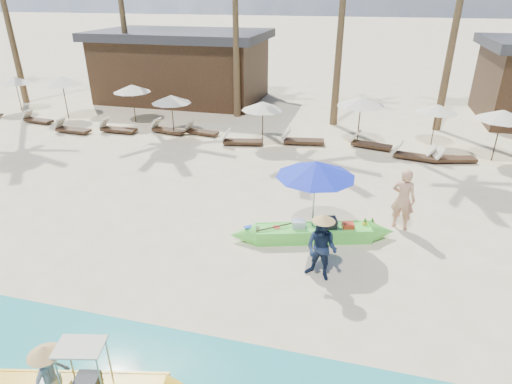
# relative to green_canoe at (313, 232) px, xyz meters

# --- Properties ---
(ground) EXTENTS (240.00, 240.00, 0.00)m
(ground) POSITION_rel_green_canoe_xyz_m (-2.66, -1.90, -0.23)
(ground) COLOR beige
(ground) RESTS_ON ground
(green_canoe) EXTENTS (5.21, 1.90, 0.68)m
(green_canoe) POSITION_rel_green_canoe_xyz_m (0.00, 0.00, 0.00)
(green_canoe) COLOR #57E044
(green_canoe) RESTS_ON ground
(tourist) EXTENTS (0.81, 0.67, 1.92)m
(tourist) POSITION_rel_green_canoe_xyz_m (2.47, 1.35, 0.73)
(tourist) COLOR tan
(tourist) RESTS_ON ground
(vendor_green) EXTENTS (0.97, 0.85, 1.68)m
(vendor_green) POSITION_rel_green_canoe_xyz_m (0.42, -1.78, 0.61)
(vendor_green) COLOR #16233E
(vendor_green) RESTS_ON ground
(vendor_yellow) EXTENTS (0.52, 0.74, 1.05)m
(vendor_yellow) POSITION_rel_green_canoe_xyz_m (-3.57, -6.61, 0.48)
(vendor_yellow) COLOR gray
(vendor_yellow) RESTS_ON ground
(blue_umbrella) EXTENTS (2.22, 2.22, 2.39)m
(blue_umbrella) POSITION_rel_green_canoe_xyz_m (-0.04, 0.13, 1.93)
(blue_umbrella) COLOR #99999E
(blue_umbrella) RESTS_ON ground
(resort_parasol_1) EXTENTS (1.93, 1.93, 1.98)m
(resort_parasol_1) POSITION_rel_green_canoe_xyz_m (-19.02, 10.35, 1.56)
(resort_parasol_1) COLOR #3A2317
(resort_parasol_1) RESTS_ON ground
(resort_parasol_2) EXTENTS (2.28, 2.28, 2.34)m
(resort_parasol_2) POSITION_rel_green_canoe_xyz_m (-15.21, 9.59, 1.89)
(resort_parasol_2) COLOR #3A2317
(resort_parasol_2) RESTS_ON ground
(lounger_2_left) EXTENTS (1.80, 0.74, 0.59)m
(lounger_2_left) POSITION_rel_green_canoe_xyz_m (-16.23, 8.29, -0.03)
(lounger_2_left) COLOR #3A2317
(lounger_2_left) RESTS_ON ground
(resort_parasol_3) EXTENTS (1.99, 1.99, 2.05)m
(resort_parasol_3) POSITION_rel_green_canoe_xyz_m (-11.07, 9.76, 1.62)
(resort_parasol_3) COLOR #3A2317
(resort_parasol_3) RESTS_ON ground
(lounger_3_left) EXTENTS (1.91, 0.69, 0.64)m
(lounger_3_left) POSITION_rel_green_canoe_xyz_m (-13.28, 7.19, -0.02)
(lounger_3_left) COLOR #3A2317
(lounger_3_left) RESTS_ON ground
(lounger_3_right) EXTENTS (1.91, 0.59, 0.65)m
(lounger_3_right) POSITION_rel_green_canoe_xyz_m (-11.07, 7.80, -0.01)
(lounger_3_right) COLOR #3A2317
(lounger_3_right) RESTS_ON ground
(resort_parasol_4) EXTENTS (1.94, 1.94, 2.00)m
(resort_parasol_4) POSITION_rel_green_canoe_xyz_m (-8.08, 8.19, 1.57)
(resort_parasol_4) COLOR #3A2317
(resort_parasol_4) RESTS_ON ground
(lounger_4_left) EXTENTS (1.93, 0.89, 0.63)m
(lounger_4_left) POSITION_rel_green_canoe_xyz_m (-8.54, 8.34, -0.02)
(lounger_4_left) COLOR #3A2317
(lounger_4_left) RESTS_ON ground
(lounger_4_right) EXTENTS (1.79, 0.79, 0.59)m
(lounger_4_right) POSITION_rel_green_canoe_xyz_m (-6.81, 8.56, -0.03)
(lounger_4_right) COLOR #3A2317
(lounger_4_right) RESTS_ON ground
(resort_parasol_5) EXTENTS (1.95, 1.95, 2.01)m
(resort_parasol_5) POSITION_rel_green_canoe_xyz_m (-3.45, 7.97, 1.58)
(resort_parasol_5) COLOR #3A2317
(resort_parasol_5) RESTS_ON ground
(lounger_5_left) EXTENTS (1.99, 0.95, 0.65)m
(lounger_5_left) POSITION_rel_green_canoe_xyz_m (-4.44, 7.54, -0.01)
(lounger_5_left) COLOR #3A2317
(lounger_5_left) RESTS_ON ground
(resort_parasol_6) EXTENTS (2.19, 2.19, 2.26)m
(resort_parasol_6) POSITION_rel_green_canoe_xyz_m (0.88, 9.10, 1.80)
(resort_parasol_6) COLOR #3A2317
(resort_parasol_6) RESTS_ON ground
(lounger_6_left) EXTENTS (2.05, 0.90, 0.67)m
(lounger_6_left) POSITION_rel_green_canoe_xyz_m (-1.69, 8.33, -0.00)
(lounger_6_left) COLOR #3A2317
(lounger_6_left) RESTS_ON ground
(lounger_6_right) EXTENTS (1.97, 1.02, 0.64)m
(lounger_6_right) POSITION_rel_green_canoe_xyz_m (1.41, 8.63, -0.01)
(lounger_6_right) COLOR #3A2317
(lounger_6_right) RESTS_ON ground
(resort_parasol_7) EXTENTS (1.86, 1.86, 1.91)m
(resort_parasol_7) POSITION_rel_green_canoe_xyz_m (4.26, 9.83, 1.50)
(resort_parasol_7) COLOR #3A2317
(resort_parasol_7) RESTS_ON ground
(lounger_7_left) EXTENTS (1.95, 0.91, 0.64)m
(lounger_7_left) POSITION_rel_green_canoe_xyz_m (3.27, 7.56, -0.02)
(lounger_7_left) COLOR #3A2317
(lounger_7_left) RESTS_ON ground
(lounger_7_right) EXTENTS (1.67, 0.58, 0.56)m
(lounger_7_right) POSITION_rel_green_canoe_xyz_m (4.55, 7.75, -0.04)
(lounger_7_right) COLOR #3A2317
(lounger_7_right) RESTS_ON ground
(resort_parasol_8) EXTENTS (2.13, 2.13, 2.19)m
(resort_parasol_8) POSITION_rel_green_canoe_xyz_m (6.54, 8.30, 1.75)
(resort_parasol_8) COLOR #3A2317
(resort_parasol_8) RESTS_ON ground
(lounger_8_left) EXTENTS (1.86, 1.01, 0.60)m
(lounger_8_left) POSITION_rel_green_canoe_xyz_m (4.86, 7.61, -0.03)
(lounger_8_left) COLOR #3A2317
(lounger_8_left) RESTS_ON ground
(pavilion_west) EXTENTS (10.80, 6.60, 4.30)m
(pavilion_west) POSITION_rel_green_canoe_xyz_m (-10.66, 15.60, 1.96)
(pavilion_west) COLOR #3A2317
(pavilion_west) RESTS_ON ground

